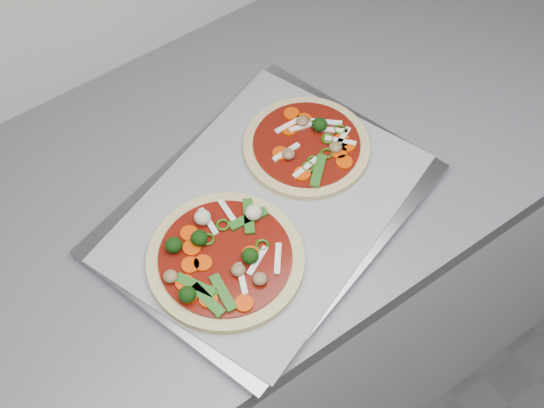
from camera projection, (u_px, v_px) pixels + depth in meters
base_cabinet at (113, 395)px, 1.44m from camera, size 3.60×0.60×0.86m
countertop at (57, 284)px, 1.07m from camera, size 3.60×0.60×0.04m
baking_tray at (267, 210)px, 1.10m from camera, size 0.53×0.45×0.01m
parchment at (267, 207)px, 1.10m from camera, size 0.52×0.45×0.00m
pizza_left at (224, 258)px, 1.04m from camera, size 0.24×0.24×0.04m
pizza_right at (308, 145)px, 1.15m from camera, size 0.23×0.23×0.03m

